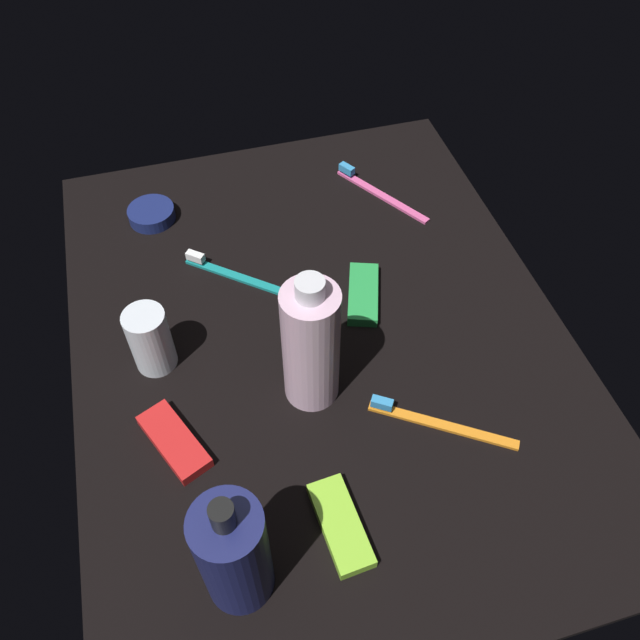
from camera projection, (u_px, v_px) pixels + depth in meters
ground_plane at (320, 337)px, 86.34cm from camera, size 84.00×64.00×1.20cm
lotion_bottle at (234, 554)px, 59.86cm from camera, size 6.76×6.76×18.13cm
bodywash_bottle at (311, 345)px, 73.45cm from camera, size 6.65×6.65×19.75cm
deodorant_stick at (150, 340)px, 79.54cm from camera, size 5.19×5.19×9.18cm
toothbrush_pink at (377, 191)px, 103.31cm from camera, size 15.97×10.43×2.10cm
toothbrush_orange at (434, 421)px, 76.92cm from camera, size 10.90×15.69×2.10cm
toothbrush_teal at (235, 274)px, 91.87cm from camera, size 12.43×14.61×2.10cm
snack_bar_green at (363, 294)px, 89.33cm from camera, size 11.14×7.21×1.50cm
snack_bar_red at (174, 441)px, 75.08cm from camera, size 11.13×7.88×1.50cm
snack_bar_lime at (341, 525)px, 68.85cm from camera, size 10.69×4.82×1.50cm
cream_tin_left at (152, 214)px, 99.25cm from camera, size 7.06×7.06×2.01cm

